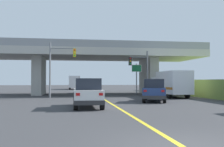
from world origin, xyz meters
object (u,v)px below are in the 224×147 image
Objects in this scene: traffic_signal_nearside at (141,68)px; highway_sign at (137,73)px; sedan_oncoming at (90,86)px; traffic_signal_farside at (58,63)px; suv_lead at (87,93)px; suv_crossing at (154,90)px; semi_truck_distant at (74,82)px; box_truck at (171,83)px.

highway_sign is at bearing 85.72° from traffic_signal_nearside.
highway_sign reaches higher than sedan_oncoming.
sedan_oncoming is 12.05m from traffic_signal_farside.
suv_crossing is (6.21, 4.22, -0.00)m from suv_lead.
highway_sign is 0.58× the size of semi_truck_distant.
semi_truck_distant is (-7.88, 24.99, -1.38)m from highway_sign.
traffic_signal_nearside is (-3.12, 1.35, 1.78)m from box_truck.
highway_sign is at bearing -72.51° from semi_truck_distant.
box_truck is at bearing -23.41° from traffic_signal_nearside.
traffic_signal_nearside reaches higher than box_truck.
highway_sign is (5.51, -7.24, 1.92)m from sedan_oncoming.
suv_lead is 11.62m from traffic_signal_farside.
suv_crossing is at bearing 34.21° from suv_lead.
highway_sign is at bearing 20.62° from traffic_signal_farside.
traffic_signal_farside is at bearing -159.38° from highway_sign.
traffic_signal_nearside reaches higher than suv_lead.
semi_truck_distant is (-6.95, 35.40, 0.53)m from suv_crossing.
highway_sign is at bearing 122.18° from box_truck.
suv_crossing is 1.18× the size of highway_sign.
suv_crossing is 0.80× the size of traffic_signal_farside.
traffic_signal_farside is 1.47× the size of highway_sign.
sedan_oncoming is 11.95m from traffic_signal_nearside.
suv_crossing is 0.68× the size of semi_truck_distant.
semi_truck_distant is at bearing 109.99° from box_truck.
box_truck is 1.82× the size of highway_sign.
semi_truck_distant is (-10.75, 29.57, -0.01)m from box_truck.
sedan_oncoming is (-4.59, 17.65, 0.00)m from suv_crossing.
sedan_oncoming is 0.76× the size of traffic_signal_farside.
box_truck is 5.57m from highway_sign.
suv_crossing is 7.58m from traffic_signal_nearside.
semi_truck_distant is (1.87, 28.66, -2.31)m from traffic_signal_farside.
sedan_oncoming is at bearing 127.27° from highway_sign.
box_truck is 1.38× the size of traffic_signal_nearside.
traffic_signal_nearside is at bearing -74.86° from semi_truck_distant.
highway_sign is at bearing 64.00° from suv_lead.
sedan_oncoming is at bearing 85.75° from suv_lead.
suv_crossing is at bearing -123.09° from box_truck.
suv_crossing is 10.62m from highway_sign.
traffic_signal_nearside is at bearing -63.27° from sedan_oncoming.
traffic_signal_farside is 0.85× the size of semi_truck_distant.
traffic_signal_farside reaches higher than semi_truck_distant.
highway_sign reaches higher than semi_truck_distant.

